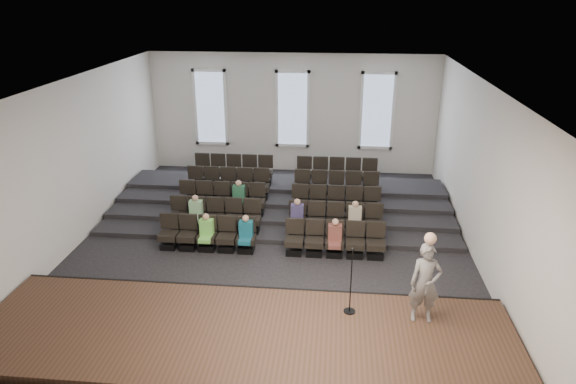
% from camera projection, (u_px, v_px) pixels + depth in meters
% --- Properties ---
extents(ground, '(14.00, 14.00, 0.00)m').
position_uv_depth(ground, '(273.00, 243.00, 16.03)').
color(ground, black).
rests_on(ground, ground).
extents(ceiling, '(12.00, 14.00, 0.02)m').
position_uv_depth(ceiling, '(271.00, 82.00, 14.17)').
color(ceiling, white).
rests_on(ceiling, ground).
extents(wall_back, '(12.00, 0.04, 5.00)m').
position_uv_depth(wall_back, '(293.00, 114.00, 21.59)').
color(wall_back, silver).
rests_on(wall_back, ground).
extents(wall_front, '(12.00, 0.04, 5.00)m').
position_uv_depth(wall_front, '(219.00, 304.00, 8.61)').
color(wall_front, silver).
rests_on(wall_front, ground).
extents(wall_left, '(0.04, 14.00, 5.00)m').
position_uv_depth(wall_left, '(76.00, 162.00, 15.64)').
color(wall_left, silver).
rests_on(wall_left, ground).
extents(wall_right, '(0.04, 14.00, 5.00)m').
position_uv_depth(wall_right, '(482.00, 174.00, 14.56)').
color(wall_right, silver).
rests_on(wall_right, ground).
extents(stage, '(11.80, 3.60, 0.50)m').
position_uv_depth(stage, '(244.00, 341.00, 11.22)').
color(stage, '#462A1E').
rests_on(stage, ground).
extents(stage_lip, '(11.80, 0.06, 0.52)m').
position_uv_depth(stage_lip, '(256.00, 296.00, 12.86)').
color(stage_lip, black).
rests_on(stage_lip, ground).
extents(risers, '(11.80, 4.80, 0.60)m').
position_uv_depth(risers, '(283.00, 199.00, 18.89)').
color(risers, black).
rests_on(risers, ground).
extents(seating_rows, '(6.80, 4.70, 1.67)m').
position_uv_depth(seating_rows, '(278.00, 204.00, 17.20)').
color(seating_rows, black).
rests_on(seating_rows, ground).
extents(windows, '(8.44, 0.10, 3.24)m').
position_uv_depth(windows, '(293.00, 109.00, 21.45)').
color(windows, white).
rests_on(windows, wall_back).
extents(audience, '(5.45, 2.64, 1.10)m').
position_uv_depth(audience, '(267.00, 218.00, 15.89)').
color(audience, '#75D254').
rests_on(audience, seating_rows).
extents(speaker, '(0.69, 0.46, 1.86)m').
position_uv_depth(speaker, '(425.00, 283.00, 11.19)').
color(speaker, slate).
rests_on(speaker, stage).
extents(mic_stand, '(0.28, 0.28, 1.65)m').
position_uv_depth(mic_stand, '(350.00, 293.00, 11.62)').
color(mic_stand, black).
rests_on(mic_stand, stage).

